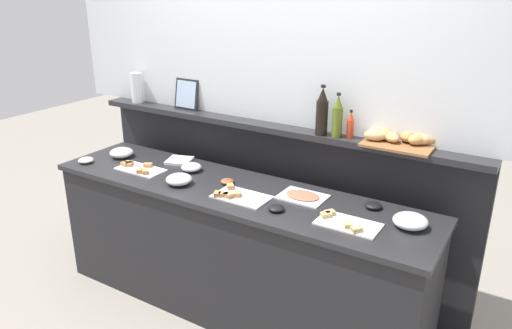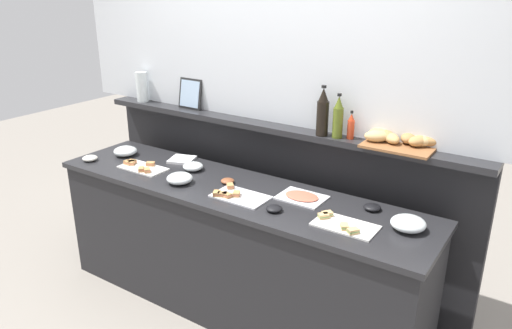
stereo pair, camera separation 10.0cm
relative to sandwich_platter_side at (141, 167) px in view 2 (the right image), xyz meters
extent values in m
plane|color=gray|center=(0.74, 0.68, -0.91)|extent=(12.00, 12.00, 0.00)
cube|color=black|center=(0.74, 0.08, -0.48)|extent=(2.56, 0.59, 0.86)
cube|color=#232326|center=(0.74, 0.08, -0.03)|extent=(2.60, 0.63, 0.03)
cube|color=black|center=(0.74, 0.57, -0.32)|extent=(2.89, 0.08, 1.18)
cube|color=#232326|center=(0.74, 0.52, 0.29)|extent=(2.89, 0.22, 0.04)
cube|color=silver|center=(0.74, 0.59, 1.00)|extent=(3.49, 0.08, 1.38)
cube|color=white|center=(0.01, 0.00, -0.01)|extent=(0.34, 0.18, 0.01)
cube|color=#B7844C|center=(-0.11, 0.02, 0.00)|extent=(0.06, 0.05, 0.01)
cube|color=#D1664C|center=(-0.11, 0.02, 0.01)|extent=(0.06, 0.05, 0.01)
cube|color=#B7844C|center=(-0.11, 0.02, 0.02)|extent=(0.06, 0.05, 0.01)
cube|color=#B7844C|center=(0.06, -0.05, 0.00)|extent=(0.07, 0.07, 0.01)
cube|color=#D1664C|center=(0.06, -0.05, 0.01)|extent=(0.07, 0.07, 0.01)
cube|color=#B7844C|center=(0.06, -0.05, 0.02)|extent=(0.07, 0.07, 0.01)
cube|color=#B7844C|center=(0.10, -0.04, 0.00)|extent=(0.07, 0.07, 0.01)
cube|color=#D1664C|center=(0.10, -0.04, 0.01)|extent=(0.07, 0.07, 0.01)
cube|color=#B7844C|center=(0.10, -0.04, 0.02)|extent=(0.07, 0.07, 0.01)
cube|color=#B7844C|center=(-0.12, -0.01, 0.00)|extent=(0.06, 0.04, 0.01)
cube|color=#D1664C|center=(-0.12, -0.01, 0.01)|extent=(0.06, 0.04, 0.01)
cube|color=#B7844C|center=(-0.12, -0.01, 0.02)|extent=(0.06, 0.04, 0.01)
cube|color=#B7844C|center=(-0.09, 0.00, 0.00)|extent=(0.06, 0.07, 0.01)
cube|color=#D1664C|center=(-0.09, 0.00, 0.01)|extent=(0.06, 0.07, 0.01)
cube|color=#B7844C|center=(-0.09, 0.00, 0.02)|extent=(0.06, 0.07, 0.01)
cube|color=#B7844C|center=(0.03, 0.06, 0.00)|extent=(0.07, 0.06, 0.01)
cube|color=#D1664C|center=(0.03, 0.06, 0.01)|extent=(0.07, 0.06, 0.01)
cube|color=#B7844C|center=(0.03, 0.06, 0.02)|extent=(0.07, 0.06, 0.01)
cube|color=silver|center=(0.86, -0.01, -0.01)|extent=(0.34, 0.21, 0.01)
cube|color=#B7844C|center=(0.77, -0.08, 0.00)|extent=(0.07, 0.06, 0.01)
cube|color=#D1664C|center=(0.77, -0.08, 0.01)|extent=(0.07, 0.06, 0.01)
cube|color=#B7844C|center=(0.77, -0.08, 0.02)|extent=(0.07, 0.06, 0.01)
cube|color=#B7844C|center=(0.84, -0.02, 0.00)|extent=(0.06, 0.07, 0.01)
cube|color=#D1664C|center=(0.84, -0.02, 0.01)|extent=(0.06, 0.07, 0.01)
cube|color=#B7844C|center=(0.84, -0.02, 0.02)|extent=(0.06, 0.07, 0.01)
cube|color=#B7844C|center=(0.73, -0.08, 0.00)|extent=(0.06, 0.07, 0.01)
cube|color=#D1664C|center=(0.73, -0.08, 0.01)|extent=(0.06, 0.07, 0.01)
cube|color=#B7844C|center=(0.73, -0.08, 0.02)|extent=(0.06, 0.07, 0.01)
cube|color=#B7844C|center=(0.73, 0.05, 0.00)|extent=(0.07, 0.07, 0.01)
cube|color=#D1664C|center=(0.73, 0.05, 0.01)|extent=(0.07, 0.07, 0.01)
cube|color=#B7844C|center=(0.73, 0.05, 0.02)|extent=(0.07, 0.07, 0.01)
cube|color=#B7844C|center=(0.80, -0.07, 0.00)|extent=(0.06, 0.05, 0.01)
cube|color=#D1664C|center=(0.80, -0.07, 0.01)|extent=(0.06, 0.05, 0.01)
cube|color=#B7844C|center=(0.80, -0.07, 0.02)|extent=(0.06, 0.05, 0.01)
cube|color=white|center=(1.55, -0.01, -0.01)|extent=(0.34, 0.19, 0.01)
cube|color=tan|center=(1.62, -0.07, 0.00)|extent=(0.06, 0.07, 0.01)
cube|color=#66994C|center=(1.62, -0.07, 0.01)|extent=(0.06, 0.07, 0.01)
cube|color=tan|center=(1.62, -0.07, 0.02)|extent=(0.06, 0.07, 0.01)
cube|color=tan|center=(1.56, -0.05, 0.00)|extent=(0.06, 0.07, 0.01)
cube|color=#66994C|center=(1.56, -0.05, 0.01)|extent=(0.06, 0.07, 0.01)
cube|color=tan|center=(1.56, -0.05, 0.02)|extent=(0.06, 0.07, 0.01)
cube|color=tan|center=(1.42, 0.04, 0.00)|extent=(0.07, 0.07, 0.01)
cube|color=#66994C|center=(1.42, 0.04, 0.01)|extent=(0.07, 0.07, 0.01)
cube|color=tan|center=(1.42, 0.04, 0.02)|extent=(0.07, 0.07, 0.01)
cube|color=tan|center=(1.41, 0.00, 0.00)|extent=(0.07, 0.07, 0.01)
cube|color=#66994C|center=(1.41, 0.00, 0.01)|extent=(0.07, 0.07, 0.01)
cube|color=tan|center=(1.41, 0.00, 0.02)|extent=(0.07, 0.07, 0.01)
cube|color=silver|center=(1.18, 0.18, -0.01)|extent=(0.28, 0.21, 0.01)
ellipsoid|color=#D1664C|center=(1.18, 0.18, 0.00)|extent=(0.21, 0.15, 0.01)
ellipsoid|color=silver|center=(0.32, 0.18, 0.02)|extent=(0.14, 0.14, 0.06)
ellipsoid|color=#E5CC66|center=(0.32, 0.18, 0.01)|extent=(0.11, 0.11, 0.03)
ellipsoid|color=silver|center=(-0.30, 0.13, 0.02)|extent=(0.17, 0.17, 0.07)
ellipsoid|color=#599959|center=(-0.30, 0.13, 0.01)|extent=(0.14, 0.14, 0.04)
ellipsoid|color=silver|center=(0.40, -0.05, 0.02)|extent=(0.17, 0.17, 0.07)
ellipsoid|color=#F28C4C|center=(0.40, -0.05, 0.01)|extent=(0.13, 0.13, 0.04)
ellipsoid|color=silver|center=(1.83, 0.15, 0.03)|extent=(0.19, 0.19, 0.07)
ellipsoid|color=#BF4C3F|center=(1.83, 0.15, 0.01)|extent=(0.14, 0.14, 0.04)
ellipsoid|color=black|center=(1.59, 0.27, 0.01)|extent=(0.10, 0.10, 0.03)
ellipsoid|color=black|center=(1.13, -0.06, 0.00)|extent=(0.09, 0.09, 0.03)
ellipsoid|color=silver|center=(-0.43, -0.09, 0.01)|extent=(0.11, 0.11, 0.04)
ellipsoid|color=brown|center=(0.66, 0.12, 0.00)|extent=(0.09, 0.09, 0.03)
cube|color=white|center=(0.13, 0.28, 0.00)|extent=(0.22, 0.22, 0.02)
cylinder|color=red|center=(1.33, 0.50, 0.37)|extent=(0.04, 0.04, 0.12)
cone|color=red|center=(1.33, 0.50, 0.45)|extent=(0.04, 0.04, 0.04)
cylinder|color=black|center=(1.33, 0.50, 0.48)|extent=(0.02, 0.02, 0.02)
cylinder|color=#56661E|center=(1.25, 0.47, 0.41)|extent=(0.06, 0.06, 0.19)
cone|color=#56661E|center=(1.25, 0.47, 0.54)|extent=(0.05, 0.05, 0.07)
cylinder|color=black|center=(1.25, 0.47, 0.58)|extent=(0.03, 0.03, 0.02)
cylinder|color=black|center=(1.15, 0.46, 0.42)|extent=(0.08, 0.08, 0.22)
cone|color=black|center=(1.15, 0.46, 0.57)|extent=(0.06, 0.06, 0.08)
cylinder|color=black|center=(1.15, 0.46, 0.62)|extent=(0.03, 0.03, 0.02)
cube|color=brown|center=(1.63, 0.49, 0.32)|extent=(0.40, 0.26, 0.02)
ellipsoid|color=#B7844C|center=(1.73, 0.54, 0.36)|extent=(0.14, 0.17, 0.06)
ellipsoid|color=tan|center=(1.74, 0.54, 0.36)|extent=(0.14, 0.12, 0.06)
ellipsoid|color=tan|center=(1.50, 0.48, 0.36)|extent=(0.17, 0.14, 0.07)
ellipsoid|color=tan|center=(1.58, 0.51, 0.35)|extent=(0.16, 0.16, 0.06)
ellipsoid|color=tan|center=(1.51, 0.54, 0.36)|extent=(0.14, 0.14, 0.06)
ellipsoid|color=#AD7A47|center=(1.54, 0.54, 0.36)|extent=(0.16, 0.18, 0.06)
ellipsoid|color=#AD7A47|center=(1.67, 0.57, 0.36)|extent=(0.10, 0.15, 0.06)
ellipsoid|color=#B7844C|center=(1.78, 0.57, 0.36)|extent=(0.17, 0.14, 0.06)
ellipsoid|color=tan|center=(1.49, 0.53, 0.36)|extent=(0.13, 0.12, 0.07)
cube|color=black|center=(0.01, 0.53, 0.42)|extent=(0.21, 0.05, 0.23)
cube|color=#99B2CC|center=(0.01, 0.52, 0.42)|extent=(0.18, 0.04, 0.20)
cylinder|color=silver|center=(-0.46, 0.49, 0.43)|extent=(0.09, 0.09, 0.24)
camera|label=1|loc=(2.37, -2.27, 1.22)|focal=34.52mm
camera|label=2|loc=(2.46, -2.22, 1.22)|focal=34.52mm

